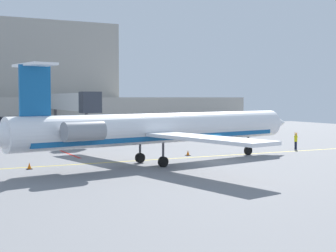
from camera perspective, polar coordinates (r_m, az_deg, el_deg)
ground at (r=46.24m, az=5.25°, el=-4.15°), size 120.00×120.00×0.11m
terminal_building at (r=89.67m, az=-15.59°, el=4.12°), size 70.38×16.27×19.31m
jet_bridge_west at (r=70.37m, az=-11.08°, el=2.71°), size 2.40×20.84×6.69m
regional_jet at (r=43.88m, az=-1.01°, el=-0.32°), size 33.97×26.72×8.45m
baggage_tug at (r=67.03m, az=-9.53°, el=-1.09°), size 4.10×2.50×1.89m
marshaller at (r=58.44m, az=14.56°, el=-1.64°), size 0.34×0.83×1.98m
safety_cone_alpha at (r=50.61m, az=2.32°, el=-3.16°), size 0.47×0.47×0.55m
safety_cone_bravo at (r=42.54m, az=-15.74°, el=-4.50°), size 0.47×0.47×0.55m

